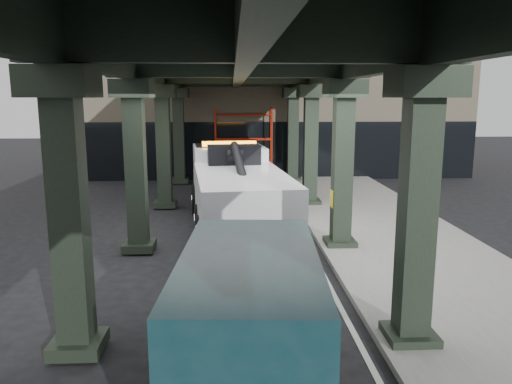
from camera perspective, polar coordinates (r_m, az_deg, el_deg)
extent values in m
plane|color=black|center=(13.17, 0.15, -9.24)|extent=(90.00, 90.00, 0.00)
cube|color=gray|center=(15.88, 16.29, -5.89)|extent=(5.00, 40.00, 0.15)
cube|color=silver|center=(15.23, 6.20, -6.49)|extent=(0.12, 38.00, 0.01)
cube|color=black|center=(9.19, 17.92, -2.37)|extent=(0.55, 0.55, 5.00)
cube|color=black|center=(8.97, 18.77, 11.78)|extent=(1.10, 1.10, 0.50)
cube|color=black|center=(9.95, 17.13, -15.50)|extent=(0.90, 0.90, 0.24)
cube|color=black|center=(14.86, 9.83, 2.84)|extent=(0.55, 0.55, 5.00)
cube|color=black|center=(14.72, 10.12, 11.55)|extent=(1.10, 1.10, 0.50)
cube|color=black|center=(15.34, 9.55, -5.77)|extent=(0.90, 0.90, 0.24)
cube|color=black|center=(20.72, 6.24, 5.13)|extent=(0.55, 0.55, 5.00)
cube|color=black|center=(20.62, 6.37, 11.37)|extent=(1.10, 1.10, 0.50)
cube|color=black|center=(21.07, 6.11, -1.16)|extent=(0.90, 0.90, 0.24)
cube|color=black|center=(26.64, 4.23, 6.40)|extent=(0.55, 0.55, 5.00)
cube|color=black|center=(26.56, 4.30, 11.25)|extent=(1.10, 1.10, 0.50)
cube|color=black|center=(26.91, 4.16, 1.47)|extent=(0.90, 0.90, 0.24)
cube|color=black|center=(9.03, -20.56, -2.75)|extent=(0.55, 0.55, 5.00)
cube|color=black|center=(8.81, -21.53, 11.63)|extent=(1.10, 1.10, 0.50)
cube|color=black|center=(9.81, -19.63, -16.05)|extent=(0.90, 0.90, 0.24)
cube|color=black|center=(14.76, -13.56, 2.65)|extent=(0.55, 0.55, 5.00)
cube|color=black|center=(14.63, -13.96, 11.41)|extent=(1.10, 1.10, 0.50)
cube|color=black|center=(15.25, -13.18, -6.01)|extent=(0.90, 0.90, 0.24)
cube|color=black|center=(20.65, -10.50, 5.00)|extent=(0.55, 0.55, 5.00)
cube|color=black|center=(20.55, -10.72, 11.25)|extent=(1.10, 1.10, 0.50)
cube|color=black|center=(21.00, -10.29, -1.31)|extent=(0.90, 0.90, 0.24)
cube|color=black|center=(26.58, -8.80, 6.30)|extent=(0.55, 0.55, 5.00)
cube|color=black|center=(26.51, -8.94, 11.15)|extent=(1.10, 1.10, 0.50)
cube|color=black|center=(26.86, -8.66, 1.36)|extent=(0.90, 0.90, 0.24)
cube|color=black|center=(14.76, 10.22, 14.65)|extent=(0.35, 32.00, 1.10)
cube|color=black|center=(14.66, -14.10, 14.53)|extent=(0.35, 32.00, 1.10)
cube|color=black|center=(14.40, -1.90, 14.91)|extent=(0.35, 32.00, 1.10)
cube|color=black|center=(14.47, -1.92, 17.68)|extent=(7.40, 32.00, 0.30)
cube|color=#C6B793|center=(32.47, 1.90, 9.85)|extent=(22.00, 10.00, 8.00)
cylinder|color=red|center=(27.39, -4.60, 5.46)|extent=(0.08, 0.08, 4.00)
cylinder|color=red|center=(26.60, -4.65, 5.31)|extent=(0.08, 0.08, 4.00)
cylinder|color=red|center=(27.46, 1.70, 5.51)|extent=(0.08, 0.08, 4.00)
cylinder|color=red|center=(26.67, 1.83, 5.35)|extent=(0.08, 0.08, 4.00)
cylinder|color=red|center=(27.49, -1.44, 3.42)|extent=(3.00, 0.08, 0.08)
cylinder|color=red|center=(27.36, -1.45, 6.12)|extent=(3.00, 0.08, 0.08)
cylinder|color=red|center=(27.29, -1.46, 8.84)|extent=(3.00, 0.08, 0.08)
cube|color=black|center=(16.34, -2.13, -2.45)|extent=(1.94, 8.36, 0.28)
cube|color=white|center=(18.92, -3.11, 2.25)|extent=(2.85, 2.90, 1.99)
cube|color=white|center=(20.15, -3.41, 1.18)|extent=(2.66, 1.03, 1.00)
cube|color=black|center=(19.12, -3.21, 4.01)|extent=(2.57, 1.68, 0.94)
cube|color=white|center=(14.95, -1.59, -0.87)|extent=(3.20, 5.77, 1.55)
cube|color=orange|center=(18.57, -3.08, 5.53)|extent=(2.01, 0.51, 0.18)
cube|color=black|center=(16.95, -2.53, 4.29)|extent=(1.83, 0.84, 0.66)
cylinder|color=black|center=(15.03, -1.71, 2.40)|extent=(0.66, 3.88, 1.48)
cube|color=black|center=(12.55, 0.02, -8.40)|extent=(0.49, 1.57, 0.20)
cube|color=black|center=(11.85, 0.59, -9.87)|extent=(1.79, 0.45, 0.20)
cylinder|color=black|center=(19.37, -6.76, -0.93)|extent=(0.51, 1.25, 1.22)
cylinder|color=silver|center=(19.37, -6.76, -0.93)|extent=(0.50, 0.71, 0.67)
cylinder|color=black|center=(19.59, 0.37, -0.72)|extent=(0.51, 1.25, 1.22)
cylinder|color=silver|center=(19.59, 0.37, -0.72)|extent=(0.50, 0.71, 0.67)
cylinder|color=black|center=(15.81, -6.31, -3.58)|extent=(0.51, 1.25, 1.22)
cylinder|color=silver|center=(15.81, -6.31, -3.58)|extent=(0.50, 0.71, 0.67)
cylinder|color=black|center=(16.08, 2.40, -3.28)|extent=(0.51, 1.25, 1.22)
cylinder|color=silver|center=(16.08, 2.40, -3.28)|extent=(0.50, 0.71, 0.67)
cylinder|color=black|center=(14.42, -6.07, -4.98)|extent=(0.51, 1.25, 1.22)
cylinder|color=silver|center=(14.42, -6.07, -4.98)|extent=(0.50, 0.71, 0.67)
cylinder|color=black|center=(14.72, 3.46, -4.62)|extent=(0.51, 1.25, 1.22)
cylinder|color=silver|center=(14.72, 3.46, -4.62)|extent=(0.50, 0.71, 0.67)
cube|color=#103239|center=(10.27, -0.33, -9.70)|extent=(2.03, 1.18, 0.86)
cube|color=#103239|center=(7.68, -0.73, -13.90)|extent=(2.28, 4.44, 1.87)
cube|color=olive|center=(8.37, -0.65, -17.59)|extent=(2.39, 5.50, 0.34)
cube|color=black|center=(9.66, -0.38, -6.22)|extent=(1.90, 0.53, 0.80)
cube|color=black|center=(7.76, -0.68, -9.79)|extent=(2.26, 3.58, 0.53)
cube|color=silver|center=(10.89, -0.27, -10.66)|extent=(1.93, 0.24, 0.29)
cylinder|color=black|center=(10.48, -5.72, -12.33)|extent=(0.32, 0.82, 0.81)
cylinder|color=silver|center=(10.48, -5.72, -12.33)|extent=(0.33, 0.46, 0.44)
cylinder|color=black|center=(10.44, 5.07, -12.40)|extent=(0.32, 0.82, 0.81)
cylinder|color=silver|center=(10.44, 5.07, -12.40)|extent=(0.33, 0.46, 0.44)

